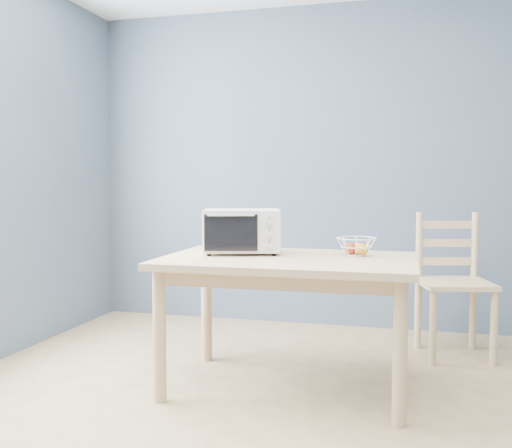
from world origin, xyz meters
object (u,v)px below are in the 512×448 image
(fruit_basket, at_px, (356,246))
(dining_chair, at_px, (453,286))
(dining_table, at_px, (288,275))
(toaster_oven, at_px, (239,230))

(fruit_basket, height_order, dining_chair, dining_chair)
(dining_table, bearing_deg, fruit_basket, 24.47)
(dining_table, height_order, dining_chair, dining_chair)
(toaster_oven, height_order, fruit_basket, toaster_oven)
(dining_chair, bearing_deg, fruit_basket, -141.13)
(toaster_oven, relative_size, dining_chair, 0.53)
(fruit_basket, bearing_deg, toaster_oven, -174.70)
(toaster_oven, bearing_deg, fruit_basket, -10.07)
(dining_table, xyz_separation_m, toaster_oven, (-0.32, 0.10, 0.24))
(dining_table, distance_m, fruit_basket, 0.43)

